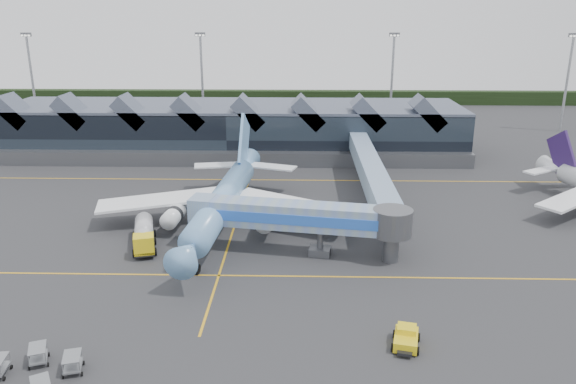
{
  "coord_description": "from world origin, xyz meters",
  "views": [
    {
      "loc": [
        8.86,
        -62.58,
        27.19
      ],
      "look_at": [
        7.13,
        6.01,
        5.0
      ],
      "focal_mm": 35.0,
      "sensor_mm": 36.0,
      "label": 1
    }
  ],
  "objects_px": {
    "jet_bridge": "(311,218)",
    "pushback_tug": "(406,338)",
    "main_airliner": "(225,198)",
    "fuel_truck": "(144,233)"
  },
  "relations": [
    {
      "from": "main_airliner",
      "to": "jet_bridge",
      "type": "xyz_separation_m",
      "value": [
        11.24,
        -9.31,
        0.7
      ]
    },
    {
      "from": "main_airliner",
      "to": "jet_bridge",
      "type": "distance_m",
      "value": 14.61
    },
    {
      "from": "main_airliner",
      "to": "fuel_truck",
      "type": "bearing_deg",
      "value": -135.75
    },
    {
      "from": "jet_bridge",
      "to": "pushback_tug",
      "type": "relative_size",
      "value": 6.62
    },
    {
      "from": "jet_bridge",
      "to": "pushback_tug",
      "type": "xyz_separation_m",
      "value": [
        7.82,
        -18.71,
        -3.76
      ]
    },
    {
      "from": "fuel_truck",
      "to": "jet_bridge",
      "type": "bearing_deg",
      "value": -20.43
    },
    {
      "from": "fuel_truck",
      "to": "pushback_tug",
      "type": "height_order",
      "value": "fuel_truck"
    },
    {
      "from": "jet_bridge",
      "to": "fuel_truck",
      "type": "distance_m",
      "value": 20.41
    },
    {
      "from": "fuel_truck",
      "to": "pushback_tug",
      "type": "relative_size",
      "value": 2.38
    },
    {
      "from": "main_airliner",
      "to": "fuel_truck",
      "type": "distance_m",
      "value": 11.73
    }
  ]
}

